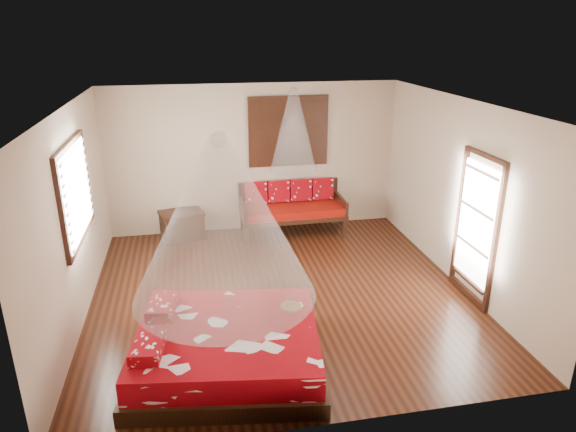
% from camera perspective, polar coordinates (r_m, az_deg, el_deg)
% --- Properties ---
extents(room, '(5.54, 5.54, 2.84)m').
position_cam_1_polar(room, '(7.21, -0.94, 1.21)').
color(room, black).
rests_on(room, ground).
extents(bed, '(2.41, 2.24, 0.64)m').
position_cam_1_polar(bed, '(6.21, -6.85, -14.25)').
color(bed, black).
rests_on(bed, floor).
extents(daybed, '(1.97, 0.88, 0.98)m').
position_cam_1_polar(daybed, '(9.83, 0.41, 1.12)').
color(daybed, black).
rests_on(daybed, floor).
extents(storage_chest, '(0.89, 0.74, 0.53)m').
position_cam_1_polar(storage_chest, '(9.81, -11.68, -0.98)').
color(storage_chest, black).
rests_on(storage_chest, floor).
extents(shutter_panel, '(1.52, 0.06, 1.32)m').
position_cam_1_polar(shutter_panel, '(9.78, 0.04, 9.38)').
color(shutter_panel, black).
rests_on(shutter_panel, wall_back).
extents(window_left, '(0.10, 1.74, 1.34)m').
position_cam_1_polar(window_left, '(7.37, -22.49, 2.49)').
color(window_left, black).
rests_on(window_left, wall_left).
extents(glazed_door, '(0.08, 1.02, 2.16)m').
position_cam_1_polar(glazed_door, '(7.73, 20.14, -1.35)').
color(glazed_door, black).
rests_on(glazed_door, floor).
extents(wine_tray, '(0.26, 0.26, 0.21)m').
position_cam_1_polar(wine_tray, '(6.41, 0.32, -9.70)').
color(wine_tray, brown).
rests_on(wine_tray, bed).
extents(mosquito_net_main, '(2.02, 2.02, 1.80)m').
position_cam_1_polar(mosquito_net_main, '(5.47, -7.34, -0.34)').
color(mosquito_net_main, white).
rests_on(mosquito_net_main, ceiling).
extents(mosquito_net_daybed, '(0.86, 0.86, 1.50)m').
position_cam_1_polar(mosquito_net_daybed, '(9.31, 0.60, 9.44)').
color(mosquito_net_daybed, white).
rests_on(mosquito_net_daybed, ceiling).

